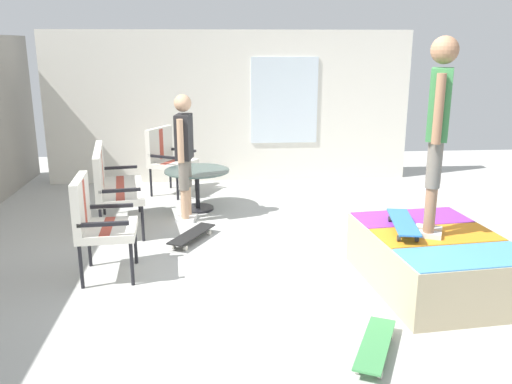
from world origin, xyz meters
TOP-DOWN VIEW (x-y plane):
  - ground_plane at (0.00, 0.00)m, footprint 12.00×12.00m
  - house_facade at (3.80, 0.49)m, footprint 0.23×6.00m
  - skate_ramp at (-0.56, -1.33)m, footprint 1.76×2.01m
  - patio_bench at (1.41, 2.06)m, footprint 1.32×0.75m
  - patio_chair_near_house at (3.01, 1.50)m, footprint 0.81×0.78m
  - patio_chair_by_wall at (-0.07, 1.94)m, footprint 0.66×0.59m
  - patio_table at (2.11, 1.01)m, footprint 0.90×0.90m
  - person_watching at (1.65, 1.15)m, footprint 0.47×0.28m
  - person_skater at (-0.56, -1.22)m, footprint 0.44×0.34m
  - skateboard_by_bench at (0.83, 1.05)m, footprint 0.80×0.56m
  - skateboard_spare at (-1.69, -0.40)m, footprint 0.81×0.53m
  - skateboard_on_ramp at (-0.45, -1.01)m, footprint 0.82×0.34m

SIDE VIEW (x-z plane):
  - ground_plane at x=0.00m, z-range -0.10..0.00m
  - skateboard_by_bench at x=0.83m, z-range 0.03..0.14m
  - skateboard_spare at x=-1.69m, z-range 0.03..0.14m
  - skate_ramp at x=-0.56m, z-range 0.00..0.53m
  - patio_table at x=2.11m, z-range 0.12..0.69m
  - skateboard_on_ramp at x=-0.45m, z-range 0.56..0.66m
  - patio_chair_near_house at x=3.01m, z-range 0.10..1.12m
  - patio_chair_by_wall at x=-0.07m, z-range 0.10..1.12m
  - patio_bench at x=1.41m, z-range 0.11..1.13m
  - person_watching at x=1.65m, z-range 0.13..1.78m
  - house_facade at x=3.80m, z-range 0.00..2.47m
  - person_skater at x=-0.56m, z-range 0.69..2.49m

